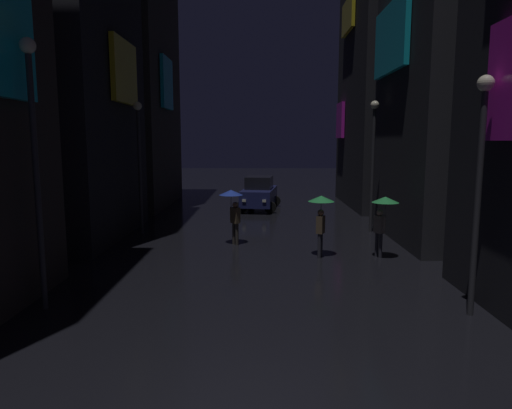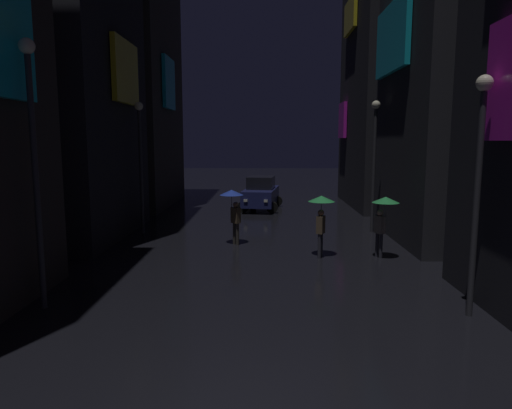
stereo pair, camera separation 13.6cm
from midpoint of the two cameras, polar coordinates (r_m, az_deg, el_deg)
The scene contains 10 objects.
building_left_far at distance 29.95m, azimuth -14.80°, elevation 20.61°, with size 4.25×8.66×21.29m.
building_right_far at distance 29.91m, azimuth 16.30°, elevation 21.43°, with size 4.25×8.60×22.16m.
pedestrian_far_right_green at distance 15.97m, azimuth 15.90°, elevation -0.65°, with size 0.90×0.90×2.12m.
pedestrian_midstreet_centre_blue at distance 17.45m, azimuth -2.68°, elevation 0.37°, with size 0.90×0.90×2.12m.
pedestrian_near_crossing_green at distance 15.71m, azimuth 8.39°, elevation -0.57°, with size 0.90×0.90×2.12m.
car_distant at distance 26.53m, azimuth 0.77°, elevation 1.39°, with size 2.61×4.31×1.92m.
streetlamp_right_near at distance 11.20m, azimuth 26.40°, elevation 4.05°, with size 0.36×0.36×5.39m.
streetlamp_left_far at distance 20.06m, azimuth -14.07°, elevation 6.36°, with size 0.36×0.36×5.59m.
streetlamp_right_far at distance 20.38m, azimuth 14.76°, elevation 6.46°, with size 0.36×0.36×5.66m.
streetlamp_left_near at distance 11.64m, azimuth -25.75°, elevation 6.50°, with size 0.36×0.36×6.25m.
Camera 2 is at (0.30, -5.84, 4.00)m, focal length 32.00 mm.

